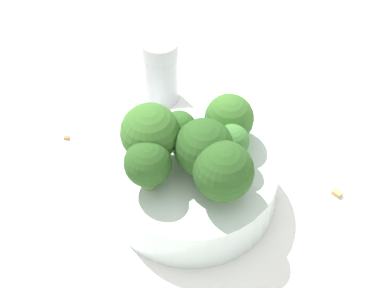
# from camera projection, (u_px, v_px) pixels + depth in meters

# --- Properties ---
(ground_plane) EXTENTS (3.00, 3.00, 0.00)m
(ground_plane) POSITION_uv_depth(u_px,v_px,m) (192.00, 198.00, 0.65)
(ground_plane) COLOR white
(bowl) EXTENTS (0.17, 0.17, 0.05)m
(bowl) POSITION_uv_depth(u_px,v_px,m) (192.00, 184.00, 0.63)
(bowl) COLOR silver
(bowl) RESTS_ON ground_plane
(broccoli_floret_0) EXTENTS (0.03, 0.03, 0.05)m
(broccoli_floret_0) POSITION_uv_depth(u_px,v_px,m) (232.00, 143.00, 0.60)
(broccoli_floret_0) COLOR #84AD66
(broccoli_floret_0) RESTS_ON bowl
(broccoli_floret_1) EXTENTS (0.05, 0.05, 0.05)m
(broccoli_floret_1) POSITION_uv_depth(u_px,v_px,m) (229.00, 119.00, 0.62)
(broccoli_floret_1) COLOR #84AD66
(broccoli_floret_1) RESTS_ON bowl
(broccoli_floret_2) EXTENTS (0.03, 0.03, 0.05)m
(broccoli_floret_2) POSITION_uv_depth(u_px,v_px,m) (179.00, 130.00, 0.61)
(broccoli_floret_2) COLOR #7A9E5B
(broccoli_floret_2) RESTS_ON bowl
(broccoli_floret_3) EXTENTS (0.06, 0.06, 0.06)m
(broccoli_floret_3) POSITION_uv_depth(u_px,v_px,m) (223.00, 172.00, 0.57)
(broccoli_floret_3) COLOR #84AD66
(broccoli_floret_3) RESTS_ON bowl
(broccoli_floret_4) EXTENTS (0.04, 0.04, 0.05)m
(broccoli_floret_4) POSITION_uv_depth(u_px,v_px,m) (148.00, 164.00, 0.58)
(broccoli_floret_4) COLOR #84AD66
(broccoli_floret_4) RESTS_ON bowl
(broccoli_floret_5) EXTENTS (0.06, 0.06, 0.07)m
(broccoli_floret_5) POSITION_uv_depth(u_px,v_px,m) (150.00, 133.00, 0.59)
(broccoli_floret_5) COLOR #8EB770
(broccoli_floret_5) RESTS_ON bowl
(broccoli_floret_6) EXTENTS (0.06, 0.06, 0.06)m
(broccoli_floret_6) POSITION_uv_depth(u_px,v_px,m) (204.00, 148.00, 0.59)
(broccoli_floret_6) COLOR #7A9E5B
(broccoli_floret_6) RESTS_ON bowl
(pepper_shaker) EXTENTS (0.04, 0.04, 0.08)m
(pepper_shaker) POSITION_uv_depth(u_px,v_px,m) (161.00, 70.00, 0.72)
(pepper_shaker) COLOR #B2B7BC
(pepper_shaker) RESTS_ON ground_plane
(almond_crumb_0) EXTENTS (0.01, 0.01, 0.01)m
(almond_crumb_0) POSITION_uv_depth(u_px,v_px,m) (243.00, 133.00, 0.71)
(almond_crumb_0) COLOR olive
(almond_crumb_0) RESTS_ON ground_plane
(almond_crumb_2) EXTENTS (0.01, 0.01, 0.01)m
(almond_crumb_2) POSITION_uv_depth(u_px,v_px,m) (67.00, 137.00, 0.71)
(almond_crumb_2) COLOR olive
(almond_crumb_2) RESTS_ON ground_plane
(almond_crumb_3) EXTENTS (0.01, 0.01, 0.01)m
(almond_crumb_3) POSITION_uv_depth(u_px,v_px,m) (337.00, 192.00, 0.65)
(almond_crumb_3) COLOR tan
(almond_crumb_3) RESTS_ON ground_plane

